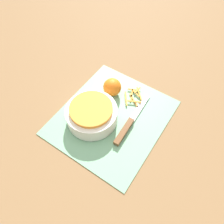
# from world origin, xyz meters

# --- Properties ---
(ground_plane) EXTENTS (4.00, 4.00, 0.00)m
(ground_plane) POSITION_xyz_m (0.00, 0.00, 0.00)
(ground_plane) COLOR olive
(cutting_board) EXTENTS (0.41, 0.37, 0.01)m
(cutting_board) POSITION_xyz_m (0.00, 0.00, 0.00)
(cutting_board) COLOR #75AD84
(cutting_board) RESTS_ON ground_plane
(bowl_speckled) EXTENTS (0.18, 0.18, 0.07)m
(bowl_speckled) POSITION_xyz_m (-0.05, 0.05, 0.04)
(bowl_speckled) COLOR silver
(bowl_speckled) RESTS_ON cutting_board
(knife) EXTENTS (0.25, 0.03, 0.02)m
(knife) POSITION_xyz_m (-0.01, -0.07, 0.01)
(knife) COLOR brown
(knife) RESTS_ON cutting_board
(orange_left) EXTENTS (0.07, 0.07, 0.07)m
(orange_left) POSITION_xyz_m (0.09, 0.06, 0.04)
(orange_left) COLOR orange
(orange_left) RESTS_ON cutting_board
(peel_pile) EXTENTS (0.11, 0.08, 0.01)m
(peel_pile) POSITION_xyz_m (0.13, -0.02, 0.01)
(peel_pile) COLOR gold
(peel_pile) RESTS_ON cutting_board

